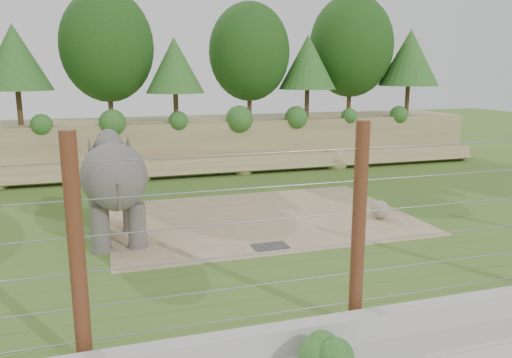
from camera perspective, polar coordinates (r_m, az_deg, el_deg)
name	(u,v)px	position (r m, az deg, el deg)	size (l,w,h in m)	color
ground	(277,249)	(14.13, 2.43, -7.99)	(90.00, 90.00, 0.00)	#406B25
back_embankment	(204,90)	(25.69, -5.92, 10.05)	(30.00, 5.52, 8.77)	olive
dirt_patch	(261,218)	(16.98, 0.61, -4.47)	(10.00, 7.00, 0.02)	#988062
drain_grate	(270,246)	(14.24, 1.62, -7.68)	(1.00, 0.60, 0.03)	#262628
elephant	(115,191)	(14.93, -15.82, -1.28)	(1.60, 3.74, 3.03)	#57534E
stone_ball	(380,210)	(17.33, 13.99, -3.41)	(0.61, 0.61, 0.61)	gray
retaining_wall	(368,325)	(9.87, 12.65, -15.98)	(26.00, 0.35, 0.50)	#B6B5AA
barrier_fence	(359,227)	(9.60, 11.65, -5.42)	(20.26, 0.26, 4.00)	#532A13
walkway_shrub	(329,353)	(8.71, 8.31, -19.06)	(0.70, 0.70, 0.70)	#20561A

